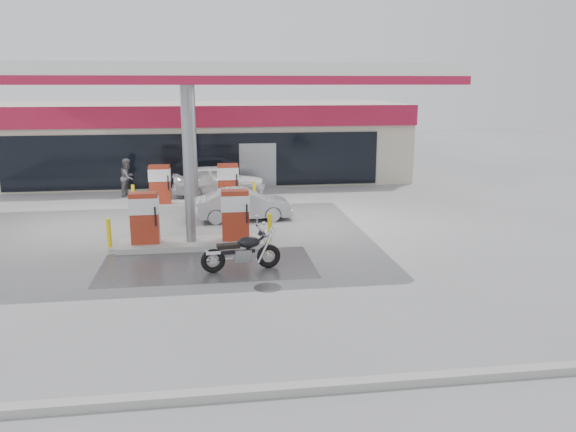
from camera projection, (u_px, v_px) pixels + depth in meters
The scene contains 12 objects.
ground at pixel (190, 266), 15.85m from camera, with size 90.00×90.00×0.00m, color gray.
wet_patch at pixel (208, 266), 15.92m from camera, with size 6.00×3.00×0.00m, color #4C4C4F.
drain_cover at pixel (268, 287), 14.20m from camera, with size 0.70×0.70×0.01m, color #38383A.
kerb at pixel (178, 398), 9.09m from camera, with size 28.00×0.25×0.15m, color gray.
store_building at pixel (197, 140), 30.74m from camera, with size 22.00×8.22×4.00m.
canopy at pixel (188, 77), 19.45m from camera, with size 16.00×10.02×5.51m.
pump_island_near at pixel (191, 225), 17.61m from camera, with size 5.14×1.30×1.78m.
pump_island_far at pixel (195, 190), 23.39m from camera, with size 5.14×1.30×1.78m.
parked_motorcycle at pixel (242, 252), 15.42m from camera, with size 2.24×0.86×1.15m.
sedan_white at pixel (219, 180), 25.66m from camera, with size 1.69×4.21×1.43m, color white.
attendant at pixel (128, 177), 25.64m from camera, with size 0.83×0.65×1.72m, color slate.
hatchback_silver at pixel (243, 204), 21.12m from camera, with size 1.26×3.61×1.19m, color #A3A5AB.
Camera 1 is at (0.63, -15.34, 5.04)m, focal length 35.00 mm.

